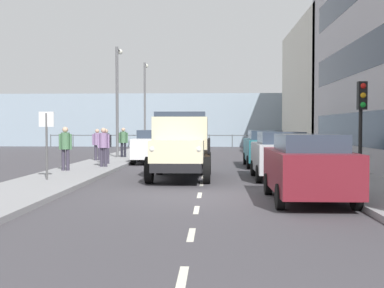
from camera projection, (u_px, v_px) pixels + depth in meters
The scene contains 21 objects.
ground_plane at pixel (205, 168), 22.98m from camera, with size 80.00×80.00×0.00m, color #423F44.
sidewalk_left at pixel (315, 167), 22.76m from camera, with size 2.58×42.39×0.15m, color gray.
sidewalk_right at pixel (97, 166), 23.19m from camera, with size 2.58×42.39×0.15m, color gray.
road_centreline_markings at pixel (205, 170), 21.85m from camera, with size 0.12×37.20×0.01m.
building_far_block at pixel (357, 89), 36.16m from camera, with size 8.91×13.92×9.29m.
sea_horizon at pixel (210, 120), 47.04m from camera, with size 80.00×0.80×5.00m, color #8C9EAD.
seawall_railing at pixel (209, 138), 43.51m from camera, with size 28.08×0.08×1.20m.
truck_vintage_cream at pixel (180, 147), 17.99m from camera, with size 2.17×5.64×2.43m.
car_maroon_kerbside_near at pixel (308, 167), 12.66m from camera, with size 1.91×4.12×1.72m.
car_silver_kerbside_1 at pixel (280, 155), 18.07m from camera, with size 1.89×3.85×1.72m.
car_teal_kerbside_2 at pixel (264, 148), 23.67m from camera, with size 1.80×4.15×1.72m.
car_white_oppositeside_0 at pixel (153, 146), 26.07m from camera, with size 1.81×4.19×1.72m.
pedestrian_in_dark_coat at pixel (65, 145), 19.95m from camera, with size 0.53×0.34×1.75m.
pedestrian_near_railing at pixel (104, 144), 21.82m from camera, with size 0.53×0.34×1.70m.
pedestrian_couple_a at pixel (106, 143), 23.60m from camera, with size 0.53×0.34×1.64m.
pedestrian_couple_b at pixel (97, 142), 25.88m from camera, with size 0.53×0.34×1.63m.
pedestrian_with_bag at pixel (123, 140), 28.73m from camera, with size 0.53×0.34×1.68m.
traffic_light_near at pixel (362, 109), 16.05m from camera, with size 0.28×0.41×3.20m.
lamp_post_promenade at pixel (118, 91), 28.61m from camera, with size 0.32×1.14×6.29m.
lamp_post_far at pixel (145, 98), 39.57m from camera, with size 0.32×1.14×6.79m.
street_sign at pixel (47, 133), 16.50m from camera, with size 0.50×0.07×2.25m.
Camera 1 is at (-0.39, 13.49, 1.92)m, focal length 46.83 mm.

